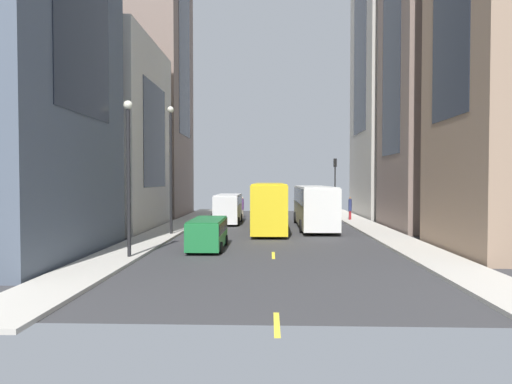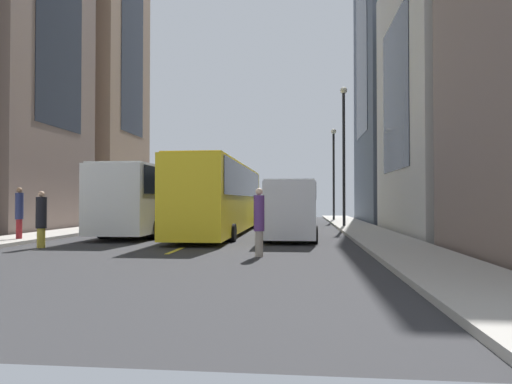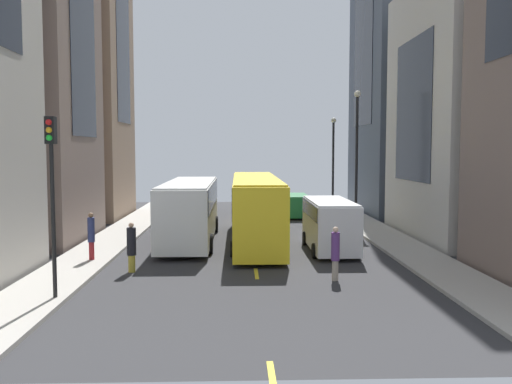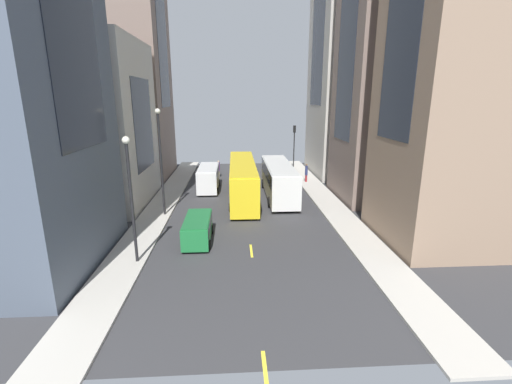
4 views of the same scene
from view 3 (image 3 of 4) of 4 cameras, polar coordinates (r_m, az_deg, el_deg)
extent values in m
plane|color=#333335|center=(33.36, -0.58, -4.42)|extent=(42.18, 42.18, 0.00)
cube|color=#B2ADA3|center=(34.08, -13.84, -4.24)|extent=(2.58, 44.00, 0.15)
cube|color=#B2ADA3|center=(34.43, 12.55, -4.13)|extent=(2.58, 44.00, 0.15)
cube|color=yellow|center=(13.02, 1.69, -18.65)|extent=(0.16, 2.00, 0.01)
cube|color=yellow|center=(23.05, 0.04, -8.40)|extent=(0.16, 2.00, 0.01)
cube|color=yellow|center=(33.36, -0.58, -4.41)|extent=(0.16, 2.00, 0.01)
cube|color=yellow|center=(43.77, -0.90, -2.31)|extent=(0.16, 2.00, 0.01)
cube|color=yellow|center=(54.21, -1.09, -1.02)|extent=(0.16, 2.00, 0.01)
cube|color=#7A665B|center=(34.69, -24.28, 17.09)|extent=(8.14, 8.72, 25.92)
cube|color=#1E232D|center=(34.69, -24.28, 17.09)|extent=(8.22, 4.80, 14.26)
cube|color=#937760|center=(45.17, -17.86, 17.88)|extent=(6.52, 8.39, 31.62)
cube|color=#1E232D|center=(45.17, -17.86, 17.88)|extent=(6.58, 4.61, 17.39)
cube|color=beige|center=(34.65, 22.32, 7.82)|extent=(8.08, 11.42, 14.75)
cube|color=#1E232D|center=(34.65, 22.32, 7.82)|extent=(8.16, 6.28, 8.12)
cube|color=#4C5666|center=(48.02, 16.84, 16.89)|extent=(9.49, 11.22, 31.31)
cube|color=#1E232D|center=(48.02, 16.84, 16.89)|extent=(9.59, 6.17, 17.22)
cube|color=silver|center=(30.80, -6.80, -1.86)|extent=(2.55, 11.54, 3.00)
cube|color=black|center=(30.72, -6.81, -0.28)|extent=(2.60, 10.61, 1.20)
cube|color=beige|center=(30.67, -6.83, 1.00)|extent=(2.45, 11.08, 0.08)
cylinder|color=black|center=(34.60, -8.22, -3.31)|extent=(0.46, 1.00, 1.00)
cylinder|color=black|center=(34.42, -4.32, -3.32)|extent=(0.46, 1.00, 1.00)
cylinder|color=black|center=(27.58, -9.85, -5.29)|extent=(0.46, 1.00, 1.00)
cylinder|color=black|center=(27.36, -4.96, -5.32)|extent=(0.46, 1.00, 1.00)
cube|color=yellow|center=(30.75, -0.05, -1.68)|extent=(2.45, 14.62, 3.30)
cube|color=black|center=(30.67, -0.05, -0.09)|extent=(2.50, 13.45, 1.48)
cube|color=gold|center=(30.61, -0.05, 1.47)|extent=(2.35, 14.03, 0.08)
cylinder|color=black|center=(35.41, -2.11, -3.29)|extent=(0.44, 0.76, 0.76)
cylinder|color=black|center=(35.47, 1.54, -3.28)|extent=(0.44, 0.76, 0.76)
cylinder|color=black|center=(26.45, -2.18, -5.91)|extent=(0.44, 0.76, 0.76)
cylinder|color=black|center=(26.54, 2.72, -5.88)|extent=(0.44, 0.76, 0.76)
cube|color=white|center=(28.08, 7.60, -3.34)|extent=(2.05, 5.97, 2.30)
cube|color=black|center=(27.99, 7.62, -1.81)|extent=(2.09, 5.49, 0.69)
cube|color=silver|center=(27.95, 7.63, -0.93)|extent=(1.97, 5.73, 0.08)
cylinder|color=black|center=(29.90, 5.21, -4.77)|extent=(0.37, 0.72, 0.72)
cylinder|color=black|center=(30.19, 8.78, -4.71)|extent=(0.37, 0.72, 0.72)
cylinder|color=black|center=(26.29, 6.21, -6.04)|extent=(0.37, 0.72, 0.72)
cylinder|color=black|center=(26.62, 10.26, -5.96)|extent=(0.37, 0.72, 0.72)
cube|color=#1E7238|center=(42.04, 4.13, -1.38)|extent=(1.76, 4.51, 1.45)
cube|color=black|center=(42.00, 4.13, -0.88)|extent=(1.80, 4.15, 0.61)
cube|color=#1A612F|center=(41.97, 4.14, -0.34)|extent=(1.69, 4.33, 0.08)
cylinder|color=black|center=(43.40, 2.87, -1.97)|extent=(0.32, 0.62, 0.62)
cylinder|color=black|center=(43.57, 5.00, -1.96)|extent=(0.32, 0.62, 0.62)
cylinder|color=black|center=(40.64, 3.19, -2.40)|extent=(0.32, 0.62, 0.62)
cylinder|color=black|center=(40.81, 5.47, -2.39)|extent=(0.32, 0.62, 0.62)
cylinder|color=maroon|center=(26.16, -16.57, -5.82)|extent=(0.24, 0.24, 0.81)
cylinder|color=navy|center=(26.01, -16.62, -3.75)|extent=(0.32, 0.32, 1.10)
sphere|color=#8C6647|center=(25.93, -16.65, -2.30)|extent=(0.23, 0.23, 0.23)
cylinder|color=gold|center=(23.84, -12.67, -7.20)|extent=(0.29, 0.29, 0.72)
cylinder|color=black|center=(23.67, -12.71, -4.98)|extent=(0.38, 0.38, 1.15)
sphere|color=tan|center=(23.57, -12.74, -3.35)|extent=(0.21, 0.21, 0.21)
cylinder|color=gray|center=(21.99, 8.15, -8.02)|extent=(0.25, 0.25, 0.80)
cylinder|color=#593372|center=(21.81, 8.18, -5.58)|extent=(0.33, 0.33, 1.10)
sphere|color=beige|center=(21.70, 8.20, -3.85)|extent=(0.22, 0.22, 0.22)
cylinder|color=black|center=(19.65, -20.16, -2.85)|extent=(0.14, 0.14, 5.14)
cube|color=black|center=(19.52, -20.39, 5.99)|extent=(0.32, 0.32, 0.90)
sphere|color=red|center=(19.36, -20.58, 6.74)|extent=(0.20, 0.20, 0.20)
sphere|color=orange|center=(19.35, -20.56, 6.00)|extent=(0.20, 0.20, 0.20)
sphere|color=green|center=(19.34, -20.54, 5.25)|extent=(0.20, 0.20, 0.20)
cylinder|color=black|center=(36.78, 10.31, 3.12)|extent=(0.18, 0.18, 8.38)
sphere|color=silver|center=(36.95, 10.41, 9.90)|extent=(0.44, 0.44, 0.44)
cylinder|color=black|center=(45.51, 7.94, 2.59)|extent=(0.18, 0.18, 7.14)
sphere|color=silver|center=(45.55, 7.99, 7.32)|extent=(0.44, 0.44, 0.44)
camera|label=1|loc=(65.36, -1.07, 3.29)|focal=30.10mm
camera|label=2|loc=(9.57, 31.90, -16.85)|focal=31.38mm
camera|label=4|loc=(65.01, -0.35, 8.50)|focal=24.72mm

